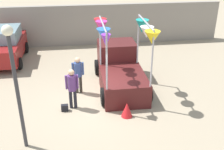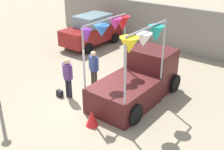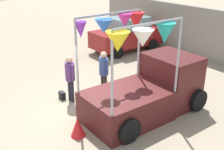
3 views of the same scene
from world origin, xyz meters
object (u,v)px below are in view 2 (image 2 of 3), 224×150
vendor_truck (139,76)px  person_customer (68,74)px  handbag (60,93)px  person_vendor (94,66)px  parked_car (92,30)px  folded_kite_bundle_crimson (92,118)px

vendor_truck → person_customer: vendor_truck is taller
vendor_truck → handbag: size_ratio=14.84×
person_customer → person_vendor: person_customer is taller
vendor_truck → parked_car: 6.97m
vendor_truck → parked_car: (-5.84, 3.80, -0.00)m
person_vendor → folded_kite_bundle_crimson: size_ratio=2.86×
folded_kite_bundle_crimson → person_vendor: bearing=129.3°
parked_car → person_customer: (3.63, -5.56, 0.10)m
vendor_truck → handbag: 3.33m
folded_kite_bundle_crimson → handbag: bearing=163.2°
person_customer → person_vendor: 1.29m
handbag → vendor_truck: bearing=37.4°
parked_car → folded_kite_bundle_crimson: bearing=-48.8°
parked_car → person_vendor: (3.90, -4.30, 0.09)m
vendor_truck → parked_car: size_ratio=1.04×
person_vendor → folded_kite_bundle_crimson: 2.93m
parked_car → handbag: 6.68m
person_vendor → handbag: person_vendor is taller
handbag → person_customer: bearing=29.7°
handbag → folded_kite_bundle_crimson: size_ratio=0.47×
person_vendor → handbag: size_ratio=6.12×
folded_kite_bundle_crimson → parked_car: bearing=131.2°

